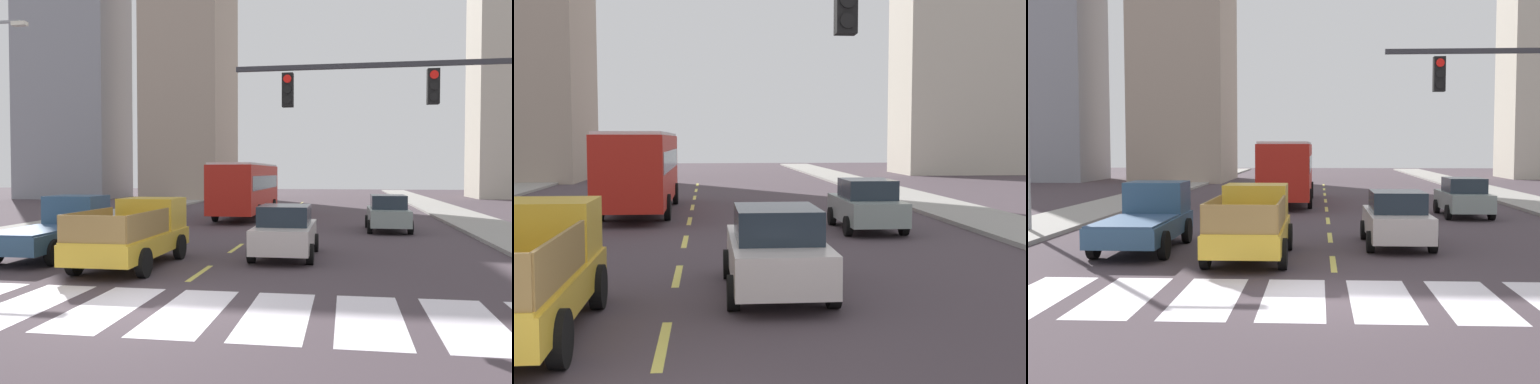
% 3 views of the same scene
% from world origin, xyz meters
% --- Properties ---
extents(ground_plane, '(160.00, 160.00, 0.00)m').
position_xyz_m(ground_plane, '(0.00, 0.00, 0.00)').
color(ground_plane, '#44383F').
extents(sidewalk_left, '(3.26, 110.00, 0.15)m').
position_xyz_m(sidewalk_left, '(-10.99, 18.00, 0.07)').
color(sidewalk_left, gray).
rests_on(sidewalk_left, ground).
extents(crosswalk_stripe_1, '(1.28, 3.74, 0.01)m').
position_xyz_m(crosswalk_stripe_1, '(-6.20, 0.00, 0.00)').
color(crosswalk_stripe_1, silver).
rests_on(crosswalk_stripe_1, ground).
extents(crosswalk_stripe_2, '(1.28, 3.74, 0.01)m').
position_xyz_m(crosswalk_stripe_2, '(-4.43, 0.00, 0.00)').
color(crosswalk_stripe_2, silver).
rests_on(crosswalk_stripe_2, ground).
extents(crosswalk_stripe_3, '(1.28, 3.74, 0.01)m').
position_xyz_m(crosswalk_stripe_3, '(-2.66, 0.00, 0.00)').
color(crosswalk_stripe_3, silver).
rests_on(crosswalk_stripe_3, ground).
extents(crosswalk_stripe_4, '(1.28, 3.74, 0.01)m').
position_xyz_m(crosswalk_stripe_4, '(-0.89, 0.00, 0.00)').
color(crosswalk_stripe_4, silver).
rests_on(crosswalk_stripe_4, ground).
extents(crosswalk_stripe_5, '(1.28, 3.74, 0.01)m').
position_xyz_m(crosswalk_stripe_5, '(0.89, 0.00, 0.00)').
color(crosswalk_stripe_5, silver).
rests_on(crosswalk_stripe_5, ground).
extents(crosswalk_stripe_6, '(1.28, 3.74, 0.01)m').
position_xyz_m(crosswalk_stripe_6, '(2.66, 0.00, 0.00)').
color(crosswalk_stripe_6, silver).
rests_on(crosswalk_stripe_6, ground).
extents(lane_dash_0, '(0.16, 2.40, 0.01)m').
position_xyz_m(lane_dash_0, '(0.00, 4.00, 0.00)').
color(lane_dash_0, '#D5C754').
rests_on(lane_dash_0, ground).
extents(lane_dash_1, '(0.16, 2.40, 0.01)m').
position_xyz_m(lane_dash_1, '(0.00, 9.00, 0.00)').
color(lane_dash_1, '#D5C754').
rests_on(lane_dash_1, ground).
extents(lane_dash_2, '(0.16, 2.40, 0.01)m').
position_xyz_m(lane_dash_2, '(0.00, 14.00, 0.00)').
color(lane_dash_2, '#D5C754').
rests_on(lane_dash_2, ground).
extents(lane_dash_3, '(0.16, 2.40, 0.01)m').
position_xyz_m(lane_dash_3, '(0.00, 19.00, 0.00)').
color(lane_dash_3, '#D5C754').
rests_on(lane_dash_3, ground).
extents(lane_dash_4, '(0.16, 2.40, 0.01)m').
position_xyz_m(lane_dash_4, '(0.00, 24.00, 0.00)').
color(lane_dash_4, '#D5C754').
rests_on(lane_dash_4, ground).
extents(lane_dash_5, '(0.16, 2.40, 0.01)m').
position_xyz_m(lane_dash_5, '(0.00, 29.00, 0.00)').
color(lane_dash_5, '#D5C754').
rests_on(lane_dash_5, ground).
extents(lane_dash_6, '(0.16, 2.40, 0.01)m').
position_xyz_m(lane_dash_6, '(0.00, 34.00, 0.00)').
color(lane_dash_6, '#D5C754').
rests_on(lane_dash_6, ground).
extents(lane_dash_7, '(0.16, 2.40, 0.01)m').
position_xyz_m(lane_dash_7, '(0.00, 39.00, 0.00)').
color(lane_dash_7, '#D5C754').
rests_on(lane_dash_7, ground).
extents(pickup_stakebed, '(2.18, 5.20, 1.96)m').
position_xyz_m(pickup_stakebed, '(-2.26, 5.11, 0.94)').
color(pickup_stakebed, gold).
rests_on(pickup_stakebed, ground).
extents(pickup_dark, '(2.18, 5.20, 1.96)m').
position_xyz_m(pickup_dark, '(-5.59, 6.46, 0.92)').
color(pickup_dark, '#2F5172').
rests_on(pickup_dark, ground).
extents(city_bus, '(2.72, 10.80, 3.32)m').
position_xyz_m(city_bus, '(-2.07, 22.23, 1.95)').
color(city_bus, red).
rests_on(city_bus, ground).
extents(sedan_near_left, '(2.02, 4.40, 1.72)m').
position_xyz_m(sedan_near_left, '(2.02, 7.20, 0.86)').
color(sedan_near_left, beige).
rests_on(sedan_near_left, ground).
extents(sedan_mid, '(2.02, 4.40, 1.72)m').
position_xyz_m(sedan_mid, '(5.97, 15.94, 0.86)').
color(sedan_mid, gray).
rests_on(sedan_mid, ground).
extents(streetlight_left, '(2.20, 0.28, 9.00)m').
position_xyz_m(streetlight_left, '(-10.50, 9.40, 4.97)').
color(streetlight_left, gray).
rests_on(streetlight_left, ground).
extents(block_mid_left, '(7.88, 10.94, 28.25)m').
position_xyz_m(block_mid_left, '(-12.32, 45.46, 14.12)').
color(block_mid_left, tan).
rests_on(block_mid_left, ground).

